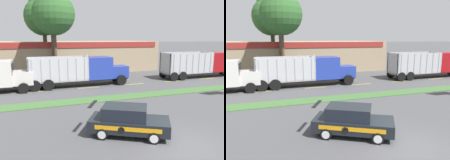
% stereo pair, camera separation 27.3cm
% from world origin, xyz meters
% --- Properties ---
extents(ground_plane, '(600.00, 600.00, 0.00)m').
position_xyz_m(ground_plane, '(0.00, 0.00, 0.00)').
color(ground_plane, '#474749').
extents(grass_verge, '(120.00, 1.78, 0.06)m').
position_xyz_m(grass_verge, '(0.00, 9.37, 0.03)').
color(grass_verge, '#3D6633').
rests_on(grass_verge, ground_plane).
extents(centre_line_3, '(2.40, 0.14, 0.01)m').
position_xyz_m(centre_line_3, '(-6.71, 14.25, 0.00)').
color(centre_line_3, yellow).
rests_on(centre_line_3, ground_plane).
extents(centre_line_4, '(2.40, 0.14, 0.01)m').
position_xyz_m(centre_line_4, '(-1.31, 14.25, 0.00)').
color(centre_line_4, yellow).
rests_on(centre_line_4, ground_plane).
extents(centre_line_5, '(2.40, 0.14, 0.01)m').
position_xyz_m(centre_line_5, '(4.09, 14.25, 0.00)').
color(centre_line_5, yellow).
rests_on(centre_line_5, ground_plane).
extents(centre_line_6, '(2.40, 0.14, 0.01)m').
position_xyz_m(centre_line_6, '(9.49, 14.25, 0.00)').
color(centre_line_6, yellow).
rests_on(centre_line_6, ground_plane).
extents(centre_line_7, '(2.40, 0.14, 0.01)m').
position_xyz_m(centre_line_7, '(14.89, 14.25, 0.00)').
color(centre_line_7, yellow).
rests_on(centre_line_7, ground_plane).
extents(dump_truck_lead, '(11.06, 2.60, 3.55)m').
position_xyz_m(dump_truck_lead, '(-0.99, 15.49, 1.66)').
color(dump_truck_lead, black).
rests_on(dump_truck_lead, ground_plane).
extents(dump_truck_mid, '(11.78, 2.72, 3.43)m').
position_xyz_m(dump_truck_mid, '(16.07, 15.54, 1.74)').
color(dump_truck_mid, black).
rests_on(dump_truck_mid, ground_plane).
extents(rally_car, '(4.64, 3.69, 1.68)m').
position_xyz_m(rally_car, '(-2.13, 2.04, 0.84)').
color(rally_car, black).
rests_on(rally_car, ground_plane).
extents(store_building_backdrop, '(28.76, 12.10, 4.77)m').
position_xyz_m(store_building_backdrop, '(-1.63, 29.27, 2.39)').
color(store_building_backdrop, '#9E896B').
rests_on(store_building_backdrop, ground_plane).
extents(tree_behind_left, '(4.15, 4.15, 11.66)m').
position_xyz_m(tree_behind_left, '(-4.15, 22.79, 8.88)').
color(tree_behind_left, brown).
rests_on(tree_behind_left, ground_plane).
extents(tree_behind_centre, '(5.04, 5.04, 11.90)m').
position_xyz_m(tree_behind_centre, '(-4.21, 19.27, 8.60)').
color(tree_behind_centre, brown).
rests_on(tree_behind_centre, ground_plane).
extents(tree_behind_right, '(5.31, 5.31, 12.25)m').
position_xyz_m(tree_behind_right, '(-5.10, 24.36, 8.75)').
color(tree_behind_right, brown).
rests_on(tree_behind_right, ground_plane).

